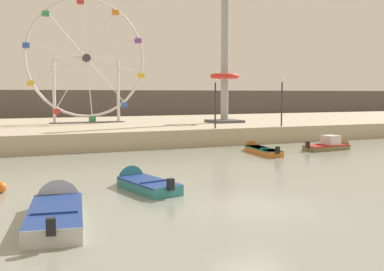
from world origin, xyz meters
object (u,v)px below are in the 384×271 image
(promenade_lamp_far, at_px, (282,95))
(drop_tower_steel_tower, at_px, (225,64))
(motorboat_orange_hull, at_px, (258,149))
(ferris_wheel_white_frame, at_px, (86,60))
(mooring_buoy_orange, at_px, (1,187))
(motorboat_pale_grey, at_px, (57,208))
(motorboat_teal_painted, at_px, (140,182))
(motorboat_olive_wood, at_px, (334,145))
(promenade_lamp_near, at_px, (215,96))

(promenade_lamp_far, bearing_deg, drop_tower_steel_tower, 107.20)
(motorboat_orange_hull, xyz_separation_m, ferris_wheel_white_frame, (-8.42, 15.65, 6.67))
(promenade_lamp_far, xyz_separation_m, mooring_buoy_orange, (-21.12, -11.87, -3.59))
(motorboat_pale_grey, bearing_deg, ferris_wheel_white_frame, -3.20)
(drop_tower_steel_tower, bearing_deg, motorboat_pale_grey, -127.85)
(motorboat_teal_painted, height_order, mooring_buoy_orange, motorboat_teal_painted)
(ferris_wheel_white_frame, distance_m, drop_tower_steel_tower, 12.47)
(motorboat_teal_painted, bearing_deg, mooring_buoy_orange, 64.74)
(drop_tower_steel_tower, relative_size, promenade_lamp_far, 3.58)
(motorboat_pale_grey, relative_size, ferris_wheel_white_frame, 0.52)
(motorboat_pale_grey, relative_size, motorboat_olive_wood, 1.30)
(promenade_lamp_near, bearing_deg, motorboat_teal_painted, -126.87)
(motorboat_olive_wood, distance_m, promenade_lamp_near, 9.37)
(promenade_lamp_far, bearing_deg, ferris_wheel_white_frame, 141.93)
(ferris_wheel_white_frame, xyz_separation_m, mooring_buoy_orange, (-7.49, -22.54, -6.66))
(ferris_wheel_white_frame, bearing_deg, promenade_lamp_far, -38.07)
(motorboat_orange_hull, distance_m, motorboat_olive_wood, 5.88)
(drop_tower_steel_tower, height_order, promenade_lamp_near, drop_tower_steel_tower)
(motorboat_orange_hull, relative_size, mooring_buoy_orange, 11.47)
(motorboat_teal_painted, height_order, drop_tower_steel_tower, drop_tower_steel_tower)
(drop_tower_steel_tower, bearing_deg, ferris_wheel_white_frame, 159.51)
(motorboat_pale_grey, height_order, motorboat_orange_hull, motorboat_pale_grey)
(drop_tower_steel_tower, bearing_deg, promenade_lamp_far, -72.80)
(ferris_wheel_white_frame, relative_size, mooring_buoy_orange, 25.34)
(motorboat_orange_hull, xyz_separation_m, drop_tower_steel_tower, (3.26, 11.29, 6.44))
(motorboat_orange_hull, xyz_separation_m, motorboat_olive_wood, (5.84, -0.66, 0.07))
(motorboat_pale_grey, xyz_separation_m, motorboat_teal_painted, (3.69, 3.17, -0.03))
(promenade_lamp_far, relative_size, mooring_buoy_orange, 8.77)
(motorboat_pale_grey, xyz_separation_m, promenade_lamp_near, (13.57, 16.33, 3.49))
(promenade_lamp_far, bearing_deg, motorboat_olive_wood, -83.59)
(motorboat_orange_hull, bearing_deg, motorboat_olive_wood, -90.29)
(ferris_wheel_white_frame, height_order, mooring_buoy_orange, ferris_wheel_white_frame)
(motorboat_orange_hull, xyz_separation_m, mooring_buoy_orange, (-15.91, -6.89, 0.01))
(motorboat_olive_wood, relative_size, ferris_wheel_white_frame, 0.40)
(promenade_lamp_far, bearing_deg, motorboat_pale_grey, -140.16)
(motorboat_pale_grey, height_order, promenade_lamp_far, promenade_lamp_far)
(motorboat_orange_hull, relative_size, promenade_lamp_far, 1.31)
(motorboat_teal_painted, distance_m, promenade_lamp_far, 20.82)
(motorboat_olive_wood, relative_size, promenade_lamp_far, 1.15)
(motorboat_olive_wood, xyz_separation_m, mooring_buoy_orange, (-21.76, -6.22, -0.06))
(drop_tower_steel_tower, bearing_deg, motorboat_olive_wood, -77.79)
(motorboat_pale_grey, bearing_deg, mooring_buoy_orange, 29.45)
(ferris_wheel_white_frame, xyz_separation_m, drop_tower_steel_tower, (11.68, -4.36, -0.24))
(motorboat_orange_hull, distance_m, ferris_wheel_white_frame, 18.99)
(ferris_wheel_white_frame, distance_m, promenade_lamp_near, 13.47)
(motorboat_olive_wood, height_order, promenade_lamp_far, promenade_lamp_far)
(ferris_wheel_white_frame, bearing_deg, mooring_buoy_orange, -108.39)
(motorboat_pale_grey, bearing_deg, motorboat_orange_hull, -42.62)
(motorboat_teal_painted, relative_size, promenade_lamp_far, 1.07)
(motorboat_pale_grey, height_order, mooring_buoy_orange, motorboat_pale_grey)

